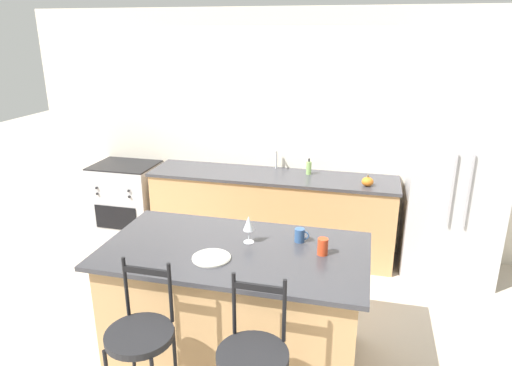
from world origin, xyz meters
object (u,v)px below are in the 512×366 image
at_px(refrigerator, 454,189).
at_px(coffee_mug, 300,235).
at_px(tumbler_cup, 323,247).
at_px(oven_range, 128,200).
at_px(dinner_plate, 212,258).
at_px(wine_glass, 249,224).
at_px(pumpkin_decoration, 368,182).
at_px(bar_stool_near, 142,350).
at_px(soap_bottle, 309,168).

height_order(refrigerator, coffee_mug, refrigerator).
bearing_deg(tumbler_cup, oven_range, 145.26).
bearing_deg(tumbler_cup, dinner_plate, -161.24).
bearing_deg(wine_glass, refrigerator, 44.64).
relative_size(oven_range, pumpkin_decoration, 7.60).
distance_m(oven_range, bar_stool_near, 3.11).
bearing_deg(bar_stool_near, wine_glass, 65.60).
bearing_deg(dinner_plate, wine_glass, 59.81).
height_order(oven_range, soap_bottle, soap_bottle).
xyz_separation_m(oven_range, coffee_mug, (2.39, -1.62, 0.53)).
bearing_deg(refrigerator, coffee_mug, -130.10).
relative_size(oven_range, bar_stool_near, 0.80).
relative_size(oven_range, soap_bottle, 5.08).
xyz_separation_m(oven_range, tumbler_cup, (2.58, -1.79, 0.54)).
xyz_separation_m(bar_stool_near, pumpkin_decoration, (1.28, 2.51, 0.37)).
relative_size(bar_stool_near, wine_glass, 5.39).
bearing_deg(oven_range, wine_glass, -40.56).
xyz_separation_m(bar_stool_near, coffee_mug, (0.80, 1.05, 0.38)).
bearing_deg(refrigerator, wine_glass, -135.36).
xyz_separation_m(coffee_mug, tumbler_cup, (0.19, -0.17, 0.01)).
distance_m(refrigerator, wine_glass, 2.39).
relative_size(oven_range, dinner_plate, 3.35).
distance_m(wine_glass, coffee_mug, 0.40).
relative_size(dinner_plate, soap_bottle, 1.51).
relative_size(bar_stool_near, tumbler_cup, 9.27).
distance_m(oven_range, dinner_plate, 2.78).
height_order(dinner_plate, coffee_mug, coffee_mug).
bearing_deg(refrigerator, bar_stool_near, -129.05).
distance_m(bar_stool_near, pumpkin_decoration, 2.84).
height_order(bar_stool_near, coffee_mug, bar_stool_near).
bearing_deg(refrigerator, tumbler_cup, -123.13).
bearing_deg(dinner_plate, refrigerator, 46.65).
bearing_deg(wine_glass, tumbler_cup, -6.45).
bearing_deg(bar_stool_near, soap_bottle, 77.00).
xyz_separation_m(dinner_plate, soap_bottle, (0.39, 2.13, 0.07)).
bearing_deg(dinner_plate, coffee_mug, 37.06).
bearing_deg(tumbler_cup, bar_stool_near, -138.34).
relative_size(tumbler_cup, pumpkin_decoration, 1.02).
relative_size(bar_stool_near, coffee_mug, 10.32).
bearing_deg(coffee_mug, refrigerator, 49.90).
distance_m(oven_range, tumbler_cup, 3.18).
distance_m(oven_range, soap_bottle, 2.29).
distance_m(dinner_plate, tumbler_cup, 0.79).
height_order(coffee_mug, soap_bottle, soap_bottle).
height_order(tumbler_cup, pumpkin_decoration, tumbler_cup).
relative_size(dinner_plate, wine_glass, 1.29).
bearing_deg(coffee_mug, wine_glass, -164.42).
bearing_deg(tumbler_cup, wine_glass, 173.55).
relative_size(oven_range, coffee_mug, 8.27).
height_order(oven_range, coffee_mug, coffee_mug).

